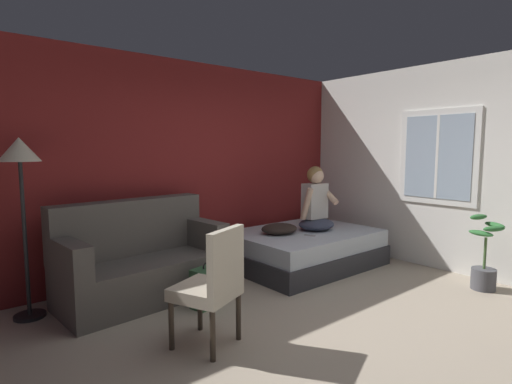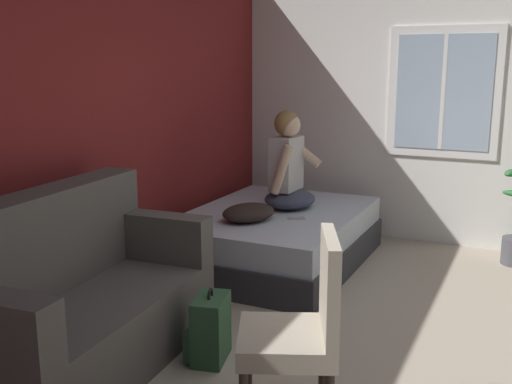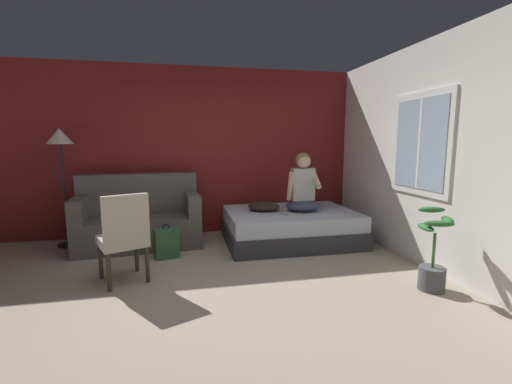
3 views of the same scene
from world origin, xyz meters
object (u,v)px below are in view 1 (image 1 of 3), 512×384
at_px(couch, 140,262).
at_px(cell_phone, 310,236).
at_px(potted_plant, 484,263).
at_px(side_chair, 213,283).
at_px(throw_pillow, 279,229).
at_px(bed, 304,248).
at_px(backpack, 205,288).
at_px(floor_lamp, 20,167).
at_px(person_seated, 316,204).

distance_m(couch, cell_phone, 2.12).
bearing_deg(potted_plant, side_chair, 164.58).
bearing_deg(throw_pillow, bed, -10.51).
bearing_deg(couch, backpack, -58.41).
bearing_deg(cell_phone, floor_lamp, -46.76).
bearing_deg(throw_pillow, floor_lamp, 171.90).
bearing_deg(cell_phone, backpack, -29.86).
bearing_deg(side_chair, potted_plant, -15.42).
bearing_deg(floor_lamp, couch, -10.17).
bearing_deg(couch, potted_plant, -35.90).
xyz_separation_m(side_chair, person_seated, (2.38, 1.06, 0.30)).
bearing_deg(couch, side_chair, -89.82).
relative_size(bed, cell_phone, 13.50).
xyz_separation_m(couch, backpack, (0.40, -0.65, -0.20)).
distance_m(bed, person_seated, 0.63).
bearing_deg(bed, side_chair, -153.53).
bearing_deg(floor_lamp, person_seated, -8.67).
height_order(cell_phone, floor_lamp, floor_lamp).
height_order(side_chair, potted_plant, side_chair).
distance_m(throw_pillow, cell_phone, 0.41).
bearing_deg(backpack, floor_lamp, 149.73).
distance_m(backpack, potted_plant, 3.14).
height_order(couch, throw_pillow, couch).
xyz_separation_m(couch, person_seated, (2.39, -0.34, 0.44)).
relative_size(couch, person_seated, 2.01).
relative_size(throw_pillow, cell_phone, 3.33).
xyz_separation_m(bed, potted_plant, (0.89, -1.95, 0.07)).
xyz_separation_m(bed, cell_phone, (-0.17, -0.26, 0.25)).
relative_size(throw_pillow, potted_plant, 0.56).
distance_m(side_chair, throw_pillow, 2.16).
bearing_deg(bed, potted_plant, -65.47).
height_order(bed, floor_lamp, floor_lamp).
distance_m(bed, side_chair, 2.48).
height_order(couch, backpack, couch).
xyz_separation_m(couch, cell_phone, (2.04, -0.56, 0.09)).
relative_size(bed, couch, 1.11).
bearing_deg(person_seated, floor_lamp, 171.33).
distance_m(side_chair, cell_phone, 2.20).
distance_m(couch, potted_plant, 3.83).
distance_m(person_seated, potted_plant, 2.11).
height_order(person_seated, throw_pillow, person_seated).
bearing_deg(potted_plant, backpack, 149.45).
height_order(couch, potted_plant, couch).
bearing_deg(floor_lamp, side_chair, -56.65).
relative_size(bed, person_seated, 2.22).
xyz_separation_m(couch, side_chair, (0.00, -1.39, 0.14)).
distance_m(person_seated, throw_pillow, 0.65).
xyz_separation_m(bed, side_chair, (-2.21, -1.10, 0.30)).
bearing_deg(person_seated, couch, 171.99).
height_order(bed, side_chair, side_chair).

